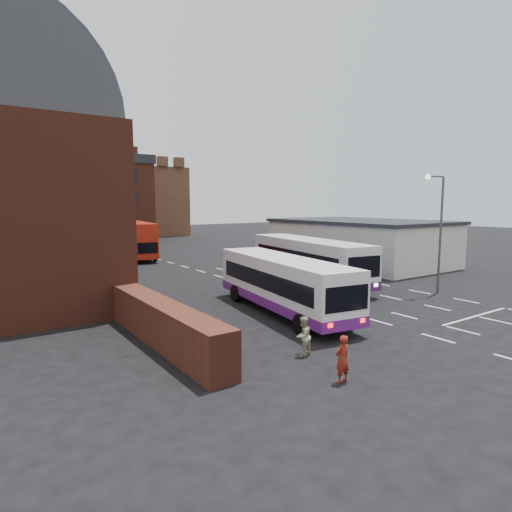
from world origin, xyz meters
TOP-DOWN VIEW (x-y plane):
  - ground at (0.00, 0.00)m, footprint 180.00×180.00m
  - forecourt_wall at (-10.20, 2.00)m, footprint 1.20×10.00m
  - cream_building at (15.00, 14.00)m, footprint 10.40×16.40m
  - brick_terrace at (-6.00, 46.00)m, footprint 22.00×10.00m
  - castle_keep at (6.00, 66.00)m, footprint 22.00×22.00m
  - bus_white_outbound at (-2.86, 3.38)m, footprint 4.14×11.24m
  - bus_white_inbound at (3.70, 8.64)m, footprint 4.53×12.32m
  - bus_blue at (5.91, 9.83)m, footprint 2.54×9.82m
  - bus_red_double at (-1.56, 29.82)m, footprint 3.46×9.83m
  - street_lamp at (8.34, 1.53)m, footprint 1.54×0.50m
  - pedestrian_red at (-6.85, -4.85)m, footprint 0.60×0.41m
  - pedestrian_beige at (-6.26, -2.22)m, footprint 0.88×0.76m

SIDE VIEW (x-z plane):
  - ground at x=0.00m, z-range 0.00..0.00m
  - pedestrian_beige at x=-6.26m, z-range 0.00..1.55m
  - pedestrian_red at x=-6.85m, z-range 0.00..1.61m
  - forecourt_wall at x=-10.20m, z-range 0.00..1.80m
  - bus_blue at x=5.91m, z-range 0.24..2.91m
  - bus_white_outbound at x=-2.86m, z-range 0.27..3.27m
  - bus_white_inbound at x=3.70m, z-range 0.30..3.58m
  - bus_red_double at x=-1.56m, z-range 0.12..3.97m
  - cream_building at x=15.00m, z-range 0.03..4.28m
  - street_lamp at x=8.34m, z-range 0.79..8.46m
  - brick_terrace at x=-6.00m, z-range 0.00..11.00m
  - castle_keep at x=6.00m, z-range 0.00..12.00m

